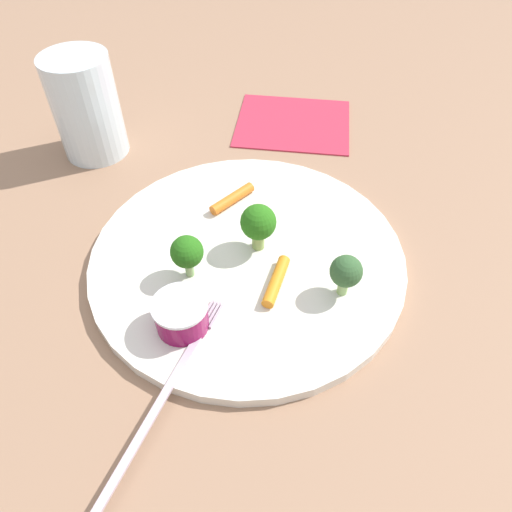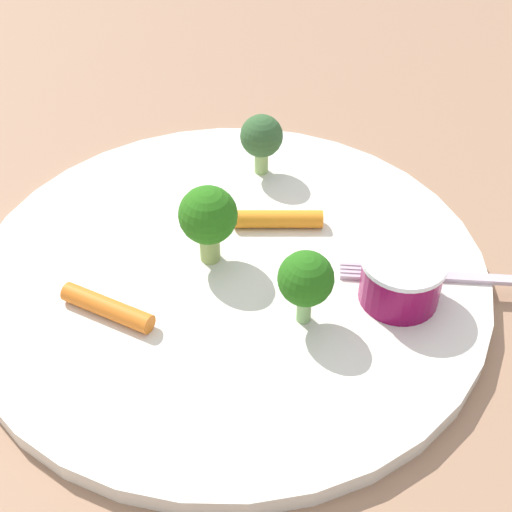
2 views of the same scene
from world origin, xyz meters
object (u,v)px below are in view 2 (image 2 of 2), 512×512
Objects in this scene: broccoli_floret_0 at (208,217)px; carrot_stick_0 at (278,219)px; broccoli_floret_1 at (306,280)px; sauce_cup at (401,279)px; fork at (498,280)px; plate at (230,273)px; carrot_stick_1 at (107,308)px; broccoli_floret_2 at (262,137)px.

broccoli_floret_0 is 0.90× the size of carrot_stick_0.
broccoli_floret_0 is 1.10× the size of broccoli_floret_1.
sauce_cup is 0.25× the size of fork.
plate is 0.16m from fork.
fork is (-0.06, -0.12, -0.00)m from carrot_stick_0.
broccoli_floret_0 is 0.18m from fork.
plate is at bearing 70.22° from sauce_cup.
broccoli_floret_0 reaches higher than fork.
plate is 0.05m from carrot_stick_0.
carrot_stick_0 is (0.08, 0.01, -0.02)m from broccoli_floret_1.
fork reaches higher than plate.
plate is at bearing -64.01° from carrot_stick_1.
sauce_cup is (-0.03, -0.10, 0.02)m from plate.
carrot_stick_1 is 0.23m from fork.
sauce_cup reaches higher than carrot_stick_1.
plate is 0.08m from carrot_stick_1.
carrot_stick_0 is 0.13m from carrot_stick_1.
broccoli_floret_2 reaches higher than sauce_cup.
fork is (0.02, -0.12, -0.03)m from broccoli_floret_1.
broccoli_floret_0 is at bearing 68.30° from sauce_cup.
fork is (-0.12, -0.13, -0.03)m from broccoli_floret_2.
broccoli_floret_1 is at bearing -175.42° from broccoli_floret_2.
sauce_cup is 0.12m from broccoli_floret_0.
carrot_stick_1 is at bearing 125.93° from broccoli_floret_0.
plate is 0.04m from broccoli_floret_0.
carrot_stick_0 is 0.30× the size of fork.
broccoli_floret_1 is 0.14m from broccoli_floret_2.
carrot_stick_0 is (0.07, 0.06, -0.01)m from sauce_cup.
carrot_stick_0 is 0.14m from fork.
carrot_stick_0 is (0.04, -0.03, 0.01)m from plate.
broccoli_floret_2 is (0.09, -0.04, -0.00)m from broccoli_floret_0.
carrot_stick_0 is at bearing 63.62° from fork.
fork is at bearing -82.23° from sauce_cup.
carrot_stick_1 is at bearing 92.15° from fork.
broccoli_floret_2 is 0.23× the size of fork.
sauce_cup is 0.93× the size of broccoli_floret_0.
carrot_stick_1 reaches higher than fork.
broccoli_floret_0 is 0.90× the size of carrot_stick_1.
sauce_cup is at bearing -111.70° from broccoli_floret_0.
sauce_cup is 0.06m from fork.
fork is at bearing -133.31° from broccoli_floret_2.
broccoli_floret_1 reaches higher than broccoli_floret_2.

